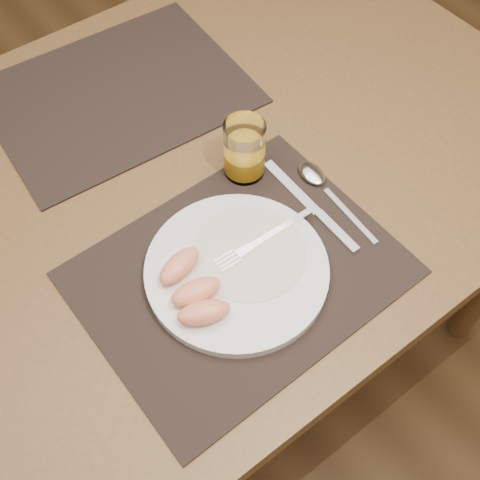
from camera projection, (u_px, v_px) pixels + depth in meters
name	position (u px, v px, depth m)	size (l,w,h in m)	color
ground	(197.00, 354.00, 1.62)	(5.00, 5.00, 0.00)	brown
table	(175.00, 205.00, 1.06)	(1.40, 0.90, 0.75)	brown
placemat_near	(239.00, 273.00, 0.89)	(0.45, 0.35, 0.00)	black
placemat_far	(118.00, 93.00, 1.10)	(0.45, 0.35, 0.00)	black
plate	(237.00, 270.00, 0.88)	(0.27, 0.27, 0.02)	white
plate_dressing	(249.00, 252.00, 0.89)	(0.17, 0.17, 0.00)	white
fork	(257.00, 243.00, 0.89)	(0.17, 0.02, 0.00)	silver
knife	(317.00, 212.00, 0.94)	(0.02, 0.22, 0.01)	silver
spoon	(317.00, 179.00, 0.98)	(0.04, 0.19, 0.01)	silver
juice_glass	(244.00, 152.00, 0.96)	(0.07, 0.07, 0.10)	white
grapefruit_wedges	(193.00, 289.00, 0.84)	(0.10, 0.14, 0.03)	#FF9168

